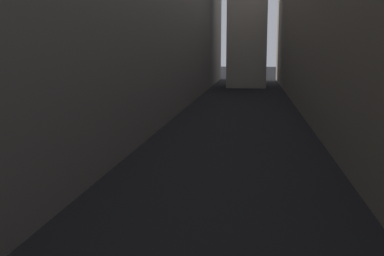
% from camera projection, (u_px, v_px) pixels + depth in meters
% --- Properties ---
extents(ground_plane, '(264.00, 264.00, 0.00)m').
position_uv_depth(ground_plane, '(239.00, 117.00, 41.33)').
color(ground_plane, black).
extents(building_block_right, '(12.49, 108.00, 18.78)m').
position_uv_depth(building_block_right, '(381.00, 6.00, 40.29)').
color(building_block_right, '#756B5B').
rests_on(building_block_right, ground).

